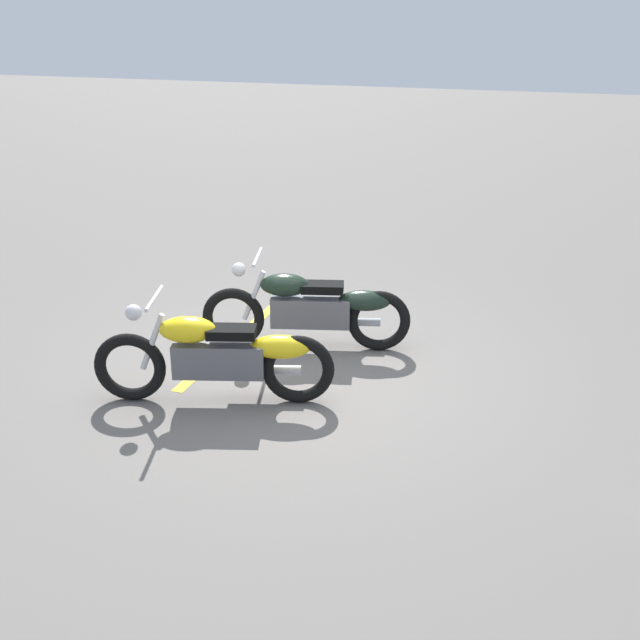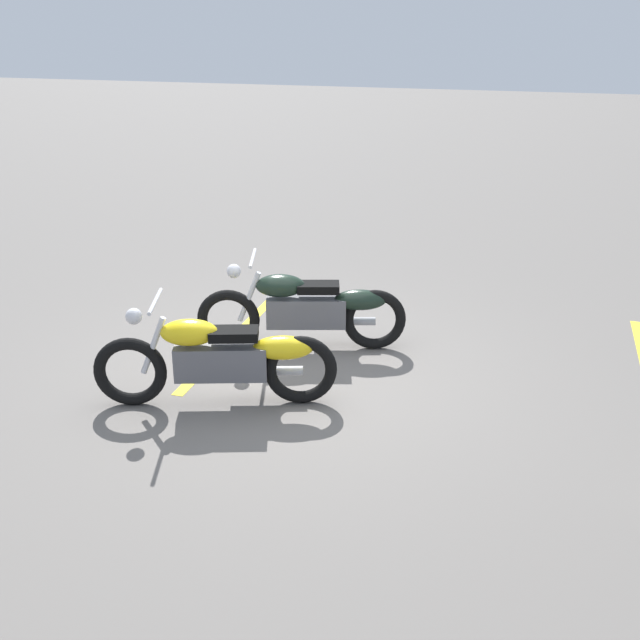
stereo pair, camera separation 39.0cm
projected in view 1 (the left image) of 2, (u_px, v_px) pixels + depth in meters
name	position (u px, v px, depth m)	size (l,w,h in m)	color
ground_plane	(294.00, 377.00, 7.80)	(60.00, 60.00, 0.00)	#66605B
motorcycle_bright_foreground	(219.00, 356.00, 7.16)	(2.16, 0.87, 1.04)	black
motorcycle_dark_foreground	(311.00, 308.00, 8.29)	(2.18, 0.84, 1.04)	black
parking_stripe_near	(245.00, 331.00, 8.90)	(3.20, 0.12, 0.01)	yellow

